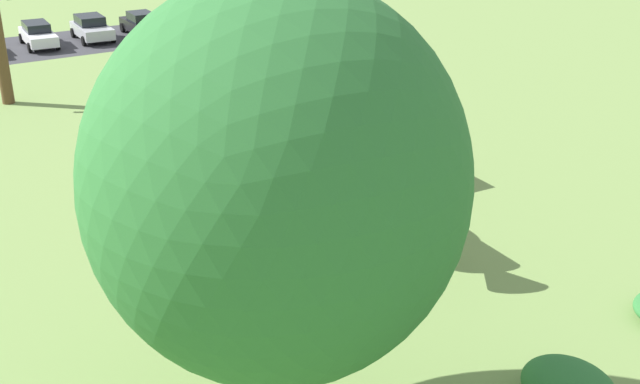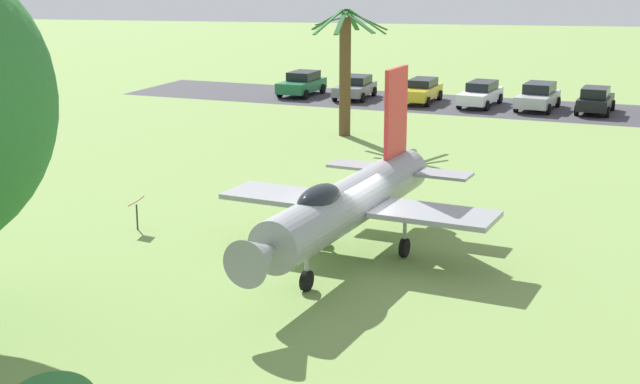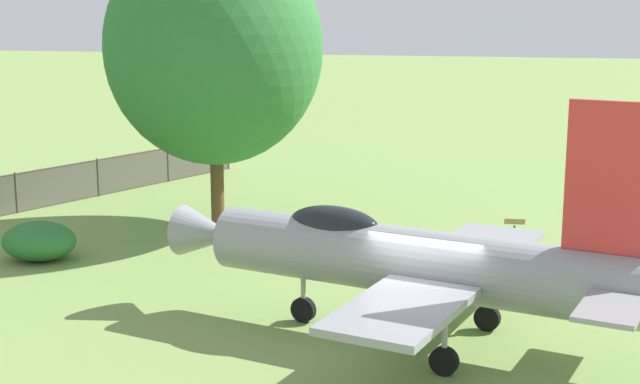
% 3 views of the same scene
% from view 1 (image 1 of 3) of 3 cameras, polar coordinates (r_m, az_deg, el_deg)
% --- Properties ---
extents(ground_plane, '(200.00, 200.00, 0.00)m').
position_cam_1_polar(ground_plane, '(27.53, 1.08, -0.72)').
color(ground_plane, '#75934C').
extents(parking_strip, '(43.40, 16.63, 0.00)m').
position_cam_1_polar(parking_strip, '(53.85, -22.45, 9.67)').
color(parking_strip, '#38383D').
rests_on(parking_strip, ground_plane).
extents(display_jet, '(9.01, 11.81, 5.56)m').
position_cam_1_polar(display_jet, '(26.54, 1.45, 2.78)').
color(display_jet, gray).
rests_on(display_jet, ground_plane).
extents(shade_tree, '(7.14, 7.04, 9.66)m').
position_cam_1_polar(shade_tree, '(14.03, -3.17, 0.68)').
color(shade_tree, brown).
rests_on(shade_tree, ground_plane).
extents(info_plaque, '(0.41, 0.61, 1.14)m').
position_cam_1_polar(info_plaque, '(24.38, -14.98, -2.72)').
color(info_plaque, '#333333').
rests_on(info_plaque, ground_plane).
extents(parked_car_black, '(2.70, 4.36, 1.58)m').
position_cam_1_polar(parked_car_black, '(55.93, -13.18, 12.12)').
color(parked_car_black, black).
rests_on(parked_car_black, ground_plane).
extents(parked_car_silver, '(3.04, 4.89, 1.60)m').
position_cam_1_polar(parked_car_silver, '(55.08, -16.61, 11.61)').
color(parked_car_silver, '#B2B5BA').
rests_on(parked_car_silver, ground_plane).
extents(parked_car_white, '(2.94, 5.05, 1.51)m').
position_cam_1_polar(parked_car_white, '(54.22, -20.22, 10.94)').
color(parked_car_white, silver).
rests_on(parked_car_white, ground_plane).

